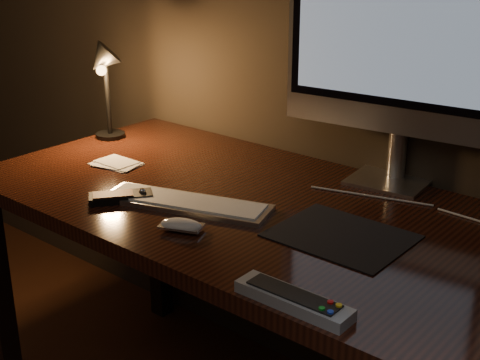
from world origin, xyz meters
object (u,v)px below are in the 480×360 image
Objects in this scene: keyboard at (186,202)px; desk_lamp at (103,74)px; desk at (285,244)px; mouse at (181,226)px; monitor at (400,40)px; media_remote at (121,197)px; tv_remote at (293,300)px.

keyboard is 0.64m from desk_lamp.
desk is 16.47× the size of mouse.
monitor is 2.01× the size of desk_lamp.
mouse is (-0.07, -0.31, 0.14)m from desk.
monitor is at bearing -2.29° from media_remote.
desk is 0.29m from keyboard.
mouse reaches higher than keyboard.
tv_remote reaches higher than keyboard.
keyboard is (-0.30, -0.45, -0.37)m from monitor.
media_remote is (-0.24, 0.03, 0.00)m from mouse.
tv_remote is at bearing -15.32° from desk_lamp.
keyboard reaches higher than desk.
desk_lamp is at bearing 91.46° from media_remote.
desk is 0.34m from mouse.
media_remote reaches higher than mouse.
tv_remote is (0.47, -0.21, 0.00)m from keyboard.
tv_remote is at bearing -42.00° from keyboard.
desk_lamp is (-0.72, 0.03, 0.34)m from desk.
monitor reaches higher than mouse.
monitor reaches higher than media_remote.
desk is 0.53m from tv_remote.
monitor is 1.51× the size of keyboard.
tv_remote is (0.61, -0.13, 0.00)m from media_remote.
desk_lamp is (-0.56, 0.22, 0.21)m from keyboard.
media_remote is at bearing -168.63° from keyboard.
mouse is at bearing 164.72° from tv_remote.
mouse is 0.39m from tv_remote.
mouse is 0.62× the size of media_remote.
monitor reaches higher than tv_remote.
tv_remote is 1.13m from desk_lamp.
keyboard is at bearing 155.50° from tv_remote.
desk_lamp is at bearing -171.23° from monitor.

